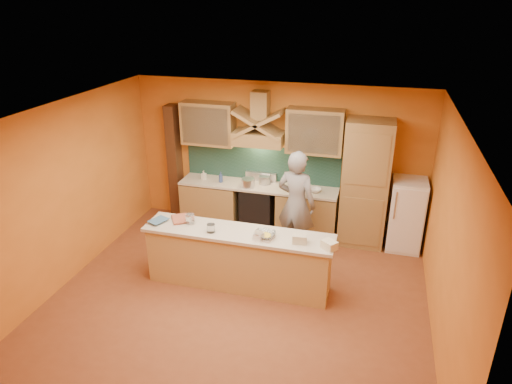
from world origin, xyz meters
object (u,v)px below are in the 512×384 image
(person, at_px, (296,204))
(kitchen_scale, at_px, (259,237))
(fridge, at_px, (406,215))
(mixing_bowl, at_px, (265,235))
(stove, at_px, (258,208))

(person, relative_size, kitchen_scale, 15.57)
(person, bearing_deg, fridge, -143.51)
(fridge, bearing_deg, mixing_bowl, -136.60)
(stove, height_order, person, person)
(stove, distance_m, mixing_bowl, 2.12)
(fridge, bearing_deg, kitchen_scale, -136.10)
(stove, xyz_separation_m, mixing_bowl, (0.63, -1.96, 0.53))
(stove, bearing_deg, fridge, 0.00)
(fridge, xyz_separation_m, person, (-1.84, -0.72, 0.30))
(stove, xyz_separation_m, person, (0.86, -0.72, 0.50))
(fridge, height_order, kitchen_scale, fridge)
(stove, distance_m, person, 1.23)
(stove, bearing_deg, kitchen_scale, -74.62)
(person, distance_m, kitchen_scale, 1.37)
(fridge, distance_m, person, 1.99)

